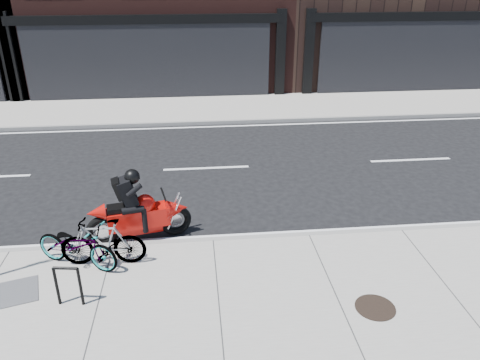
{
  "coord_description": "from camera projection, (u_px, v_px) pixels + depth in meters",
  "views": [
    {
      "loc": [
        -0.28,
        -10.12,
        5.27
      ],
      "look_at": [
        0.67,
        -0.79,
        0.9
      ],
      "focal_mm": 35.0,
      "sensor_mm": 36.0,
      "label": 1
    }
  ],
  "objects": [
    {
      "name": "bike_rack",
      "position": [
        68.0,
        283.0,
        7.57
      ],
      "size": [
        0.44,
        0.11,
        0.74
      ],
      "rotation": [
        0.0,
        0.0,
        -0.14
      ],
      "color": "black",
      "rests_on": "sidewalk_near"
    },
    {
      "name": "bicycle_rear",
      "position": [
        103.0,
        242.0,
        8.59
      ],
      "size": [
        1.59,
        0.52,
        0.94
      ],
      "primitive_type": "imported",
      "rotation": [
        0.0,
        0.0,
        4.66
      ],
      "color": "gray",
      "rests_on": "sidewalk_near"
    },
    {
      "name": "utility_grate",
      "position": [
        15.0,
        292.0,
        8.01
      ],
      "size": [
        0.93,
        0.93,
        0.02
      ],
      "primitive_type": "cube",
      "rotation": [
        0.0,
        0.0,
        0.29
      ],
      "color": "#49494B",
      "rests_on": "sidewalk_near"
    },
    {
      "name": "manhole_cover",
      "position": [
        375.0,
        307.0,
        7.66
      ],
      "size": [
        0.85,
        0.85,
        0.02
      ],
      "primitive_type": "cylinder",
      "rotation": [
        0.0,
        0.0,
        0.37
      ],
      "color": "black",
      "rests_on": "sidewalk_near"
    },
    {
      "name": "sidewalk_far",
      "position": [
        201.0,
        109.0,
        18.34
      ],
      "size": [
        60.0,
        3.5,
        0.13
      ],
      "primitive_type": "cube",
      "color": "gray",
      "rests_on": "ground"
    },
    {
      "name": "motorcycle",
      "position": [
        143.0,
        211.0,
        9.55
      ],
      "size": [
        2.15,
        0.75,
        1.62
      ],
      "rotation": [
        0.0,
        0.0,
        0.2
      ],
      "color": "black",
      "rests_on": "ground"
    },
    {
      "name": "sidewalk_near",
      "position": [
        223.0,
        354.0,
        6.85
      ],
      "size": [
        60.0,
        6.0,
        0.13
      ],
      "primitive_type": "cube",
      "color": "gray",
      "rests_on": "ground"
    },
    {
      "name": "ground",
      "position": [
        209.0,
        201.0,
        11.38
      ],
      "size": [
        120.0,
        120.0,
        0.0
      ],
      "primitive_type": "plane",
      "color": "black",
      "rests_on": "ground"
    },
    {
      "name": "bicycle_front",
      "position": [
        77.0,
        245.0,
        8.56
      ],
      "size": [
        1.77,
        1.23,
        0.88
      ],
      "primitive_type": "imported",
      "rotation": [
        0.0,
        0.0,
        1.14
      ],
      "color": "gray",
      "rests_on": "sidewalk_near"
    }
  ]
}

